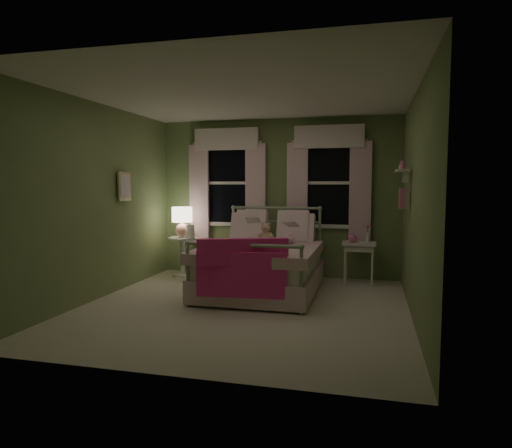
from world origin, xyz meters
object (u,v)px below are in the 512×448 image
(teddy_bear, at_px, (266,235))
(table_lamp, at_px, (182,219))
(nightstand_left, at_px, (183,251))
(nightstand_right, at_px, (359,249))
(child_left, at_px, (251,223))
(bed, at_px, (262,265))
(child_right, at_px, (287,227))

(teddy_bear, xyz_separation_m, table_lamp, (-1.54, 0.51, 0.16))
(nightstand_left, xyz_separation_m, nightstand_right, (2.87, 0.07, 0.13))
(teddy_bear, xyz_separation_m, nightstand_right, (1.32, 0.58, -0.24))
(nightstand_left, bearing_deg, child_left, -15.40)
(nightstand_right, bearing_deg, teddy_bear, -156.38)
(teddy_bear, relative_size, nightstand_left, 0.49)
(child_left, distance_m, table_lamp, 1.31)
(bed, xyz_separation_m, teddy_bear, (0.00, 0.26, 0.41))
(bed, relative_size, nightstand_right, 3.18)
(nightstand_left, bearing_deg, teddy_bear, -18.17)
(nightstand_right, bearing_deg, bed, -147.53)
(child_left, relative_size, teddy_bear, 2.29)
(child_right, bearing_deg, nightstand_right, -168.47)
(nightstand_left, bearing_deg, nightstand_right, 1.42)
(child_left, relative_size, nightstand_right, 1.15)
(teddy_bear, height_order, nightstand_right, teddy_bear)
(child_left, xyz_separation_m, nightstand_left, (-1.26, 0.35, -0.52))
(teddy_bear, bearing_deg, child_right, 29.50)
(teddy_bear, bearing_deg, bed, -90.00)
(teddy_bear, height_order, nightstand_left, teddy_bear)
(teddy_bear, bearing_deg, nightstand_left, 161.83)
(bed, bearing_deg, child_right, 56.40)
(table_lamp, distance_m, nightstand_right, 2.90)
(teddy_bear, relative_size, nightstand_right, 0.50)
(table_lamp, bearing_deg, child_left, -15.40)
(nightstand_left, height_order, nightstand_right, same)
(child_left, height_order, nightstand_left, child_left)
(child_right, relative_size, nightstand_right, 1.00)
(teddy_bear, relative_size, table_lamp, 0.65)
(bed, xyz_separation_m, child_right, (0.28, 0.42, 0.51))
(child_right, relative_size, teddy_bear, 2.00)
(bed, distance_m, teddy_bear, 0.49)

